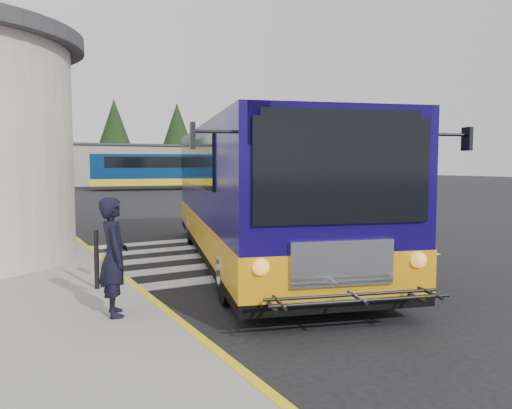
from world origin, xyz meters
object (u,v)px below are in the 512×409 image
transit_bus (259,198)px  bollard (96,259)px  pedestrian_a (114,257)px  far_bus_a (152,170)px  far_bus_b (231,170)px

transit_bus → bollard: transit_bus is taller
pedestrian_a → far_bus_a: size_ratio=0.16×
bollard → far_bus_b: bearing=61.0°
far_bus_a → far_bus_b: bearing=-58.7°
far_bus_a → far_bus_b: (8.93, 3.17, -0.10)m
bollard → far_bus_a: size_ratio=0.10×
far_bus_a → transit_bus: bearing=179.0°
bollard → transit_bus: bearing=19.8°
transit_bus → pedestrian_a: bearing=-126.5°
pedestrian_a → far_bus_b: 42.48m
transit_bus → far_bus_b: size_ratio=1.14×
transit_bus → far_bus_a: bearing=93.4°
pedestrian_a → transit_bus: bearing=-46.9°
transit_bus → far_bus_b: transit_bus is taller
bollard → far_bus_a: bearing=71.5°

